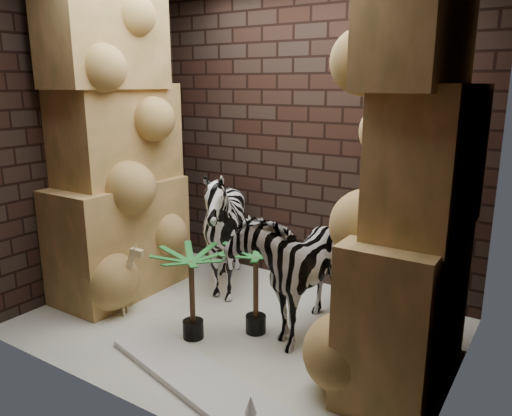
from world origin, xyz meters
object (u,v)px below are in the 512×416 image
Objects in this scene: zebra_left at (224,236)px; surfboard at (196,377)px; zebra_right at (297,254)px; giraffe_toy at (114,278)px; palm_back at (192,295)px; palm_front at (256,290)px.

surfboard is (0.73, -1.34, -0.56)m from zebra_left.
zebra_right reaches higher than surfboard.
zebra_left is 1.09m from giraffe_toy.
surfboard is at bearing -48.64° from palm_back.
zebra_left reaches higher than palm_front.
palm_back is at bearing -134.52° from zebra_right.
palm_back is at bearing -57.18° from zebra_left.
zebra_right is 1.89× the size of giraffe_toy.
giraffe_toy is 1.38m from surfboard.
zebra_left is at bearing 39.39° from giraffe_toy.
surfboard is at bearing -101.24° from zebra_right.
palm_back reaches higher than giraffe_toy.
giraffe_toy is at bearing -108.08° from zebra_left.
zebra_left is at bearing 164.32° from zebra_right.
zebra_right is 1.70× the size of palm_front.
zebra_left is 1.70× the size of palm_front.
surfboard is at bearing -49.01° from zebra_left.
zebra_right reaches higher than palm_front.
palm_back is (0.87, 0.04, 0.04)m from giraffe_toy.
zebra_left is 1.63m from surfboard.
giraffe_toy is at bearing 176.22° from surfboard.
giraffe_toy is 0.91× the size of palm_back.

